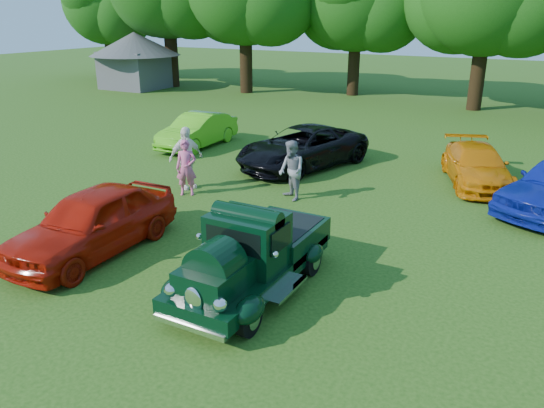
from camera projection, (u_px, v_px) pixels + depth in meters
The scene contains 10 objects.
ground at pixel (245, 270), 11.49m from camera, with size 120.00×120.00×0.00m, color #204810.
hero_pickup at pixel (253, 256), 10.47m from camera, with size 2.00×4.30×1.68m.
red_convertible at pixel (93, 222), 12.11m from camera, with size 1.78×4.43×1.51m, color #AC1507.
back_car_lime at pixel (198, 130), 21.73m from camera, with size 1.43×4.10×1.35m, color #4BB317.
back_car_black at pixel (302, 147), 18.86m from camera, with size 2.39×5.18×1.44m, color black.
back_car_orange at pixel (477, 165), 17.04m from camera, with size 1.72×4.22×1.23m, color orange.
spectator_pink at pixel (186, 168), 15.93m from camera, with size 0.62×0.41×1.70m, color #D75888.
spectator_grey at pixel (291, 171), 15.52m from camera, with size 0.86×0.67×1.77m, color gray.
spectator_white at pixel (186, 158), 16.49m from camera, with size 1.15×0.48×1.97m, color white.
gazebo at pixel (135, 54), 37.90m from camera, with size 6.40×6.40×3.90m.
Camera 1 is at (5.45, -8.76, 5.29)m, focal length 35.00 mm.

